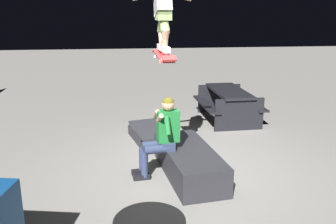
# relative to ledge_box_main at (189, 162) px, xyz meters

# --- Properties ---
(ground_plane) EXTENTS (40.00, 40.00, 0.00)m
(ground_plane) POSITION_rel_ledge_box_main_xyz_m (0.12, -0.06, -0.22)
(ground_plane) COLOR gray
(ledge_box_main) EXTENTS (1.88, 0.95, 0.44)m
(ledge_box_main) POSITION_rel_ledge_box_main_xyz_m (0.00, 0.00, 0.00)
(ledge_box_main) COLOR #28282D
(ledge_box_main) RESTS_ON ground
(person_sitting_on_ledge) EXTENTS (0.60, 0.77, 1.28)m
(person_sitting_on_ledge) POSITION_rel_ledge_box_main_xyz_m (0.06, 0.43, 0.48)
(person_sitting_on_ledge) COLOR #2D3856
(person_sitting_on_ledge) RESTS_ON ground
(skateboard) EXTENTS (1.03, 0.26, 0.13)m
(skateboard) POSITION_rel_ledge_box_main_xyz_m (0.10, 0.39, 1.68)
(skateboard) COLOR #B72D2D
(skater_airborne) EXTENTS (0.62, 0.89, 1.12)m
(skater_airborne) POSITION_rel_ledge_box_main_xyz_m (0.15, 0.40, 2.37)
(skater_airborne) COLOR white
(kicker_ramp) EXTENTS (1.10, 0.93, 0.40)m
(kicker_ramp) POSITION_rel_ledge_box_main_xyz_m (1.73, 0.47, -0.16)
(kicker_ramp) COLOR #28282D
(kicker_ramp) RESTS_ON ground
(picnic_table_back) EXTENTS (1.74, 1.39, 0.75)m
(picnic_table_back) POSITION_rel_ledge_box_main_xyz_m (2.84, -1.47, 0.28)
(picnic_table_back) COLOR black
(picnic_table_back) RESTS_ON ground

